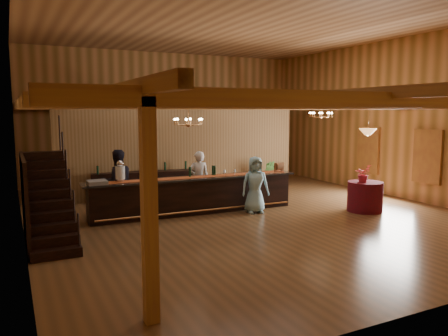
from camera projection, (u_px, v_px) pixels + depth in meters
name	position (u px, v px, depth m)	size (l,w,h in m)	color
floor	(243.00, 212.00, 13.14)	(14.00, 14.00, 0.00)	brown
ceiling	(244.00, 23.00, 12.43)	(14.00, 14.00, 0.00)	#AE7E4C
wall_back	(166.00, 117.00, 19.01)	(12.00, 0.10, 5.50)	#BD844C
wall_left	(17.00, 122.00, 10.15)	(0.10, 14.00, 5.50)	#BD844C
wall_right	(392.00, 119.00, 15.42)	(0.10, 14.00, 5.50)	#BD844C
beam_grid	(235.00, 103.00, 13.17)	(11.90, 13.90, 0.39)	#A6762F
support_posts	(251.00, 161.00, 12.49)	(9.20, 10.20, 3.20)	#A6762F
partition_wall	(184.00, 152.00, 15.83)	(9.00, 0.18, 3.10)	brown
window_right_front	(428.00, 157.00, 14.13)	(0.12, 1.05, 1.75)	white
window_right_back	(369.00, 150.00, 16.44)	(0.12, 1.05, 1.75)	white
staircase	(49.00, 200.00, 9.96)	(1.00, 2.80, 2.00)	black
backroom_boxes	(172.00, 172.00, 17.83)	(4.10, 0.60, 1.10)	black
tasting_bar	(195.00, 195.00, 12.91)	(6.45, 1.00, 1.08)	black
beverage_dispenser	(120.00, 172.00, 11.96)	(0.26, 0.26, 0.60)	silver
glass_rack_tray	(97.00, 182.00, 11.63)	(0.50, 0.50, 0.10)	gray
raffle_drum	(279.00, 166.00, 13.97)	(0.34, 0.24, 0.30)	brown
bar_bottle_0	(190.00, 172.00, 12.90)	(0.07, 0.07, 0.30)	black
bar_bottle_1	(213.00, 171.00, 13.20)	(0.07, 0.07, 0.30)	black
bar_bottle_2	(215.00, 170.00, 13.23)	(0.07, 0.07, 0.30)	black
backbar_shelf	(144.00, 186.00, 14.89)	(3.46, 0.54, 0.97)	black
round_table	(365.00, 197.00, 13.16)	(1.04, 1.04, 0.90)	#3B0F16
chandelier_left	(188.00, 121.00, 11.70)	(0.80, 0.80, 0.62)	#BD7E46
chandelier_right	(321.00, 115.00, 15.42)	(0.80, 0.80, 0.46)	#BD7E46
pendant_lamp	(368.00, 132.00, 12.91)	(0.52, 0.52, 0.90)	#BD7E46
bartender	(199.00, 179.00, 13.71)	(0.65, 0.42, 1.77)	silver
staff_second	(118.00, 182.00, 12.72)	(0.93, 0.72, 1.91)	black
guest	(255.00, 185.00, 12.93)	(0.82, 0.54, 1.69)	#87BCCD
floor_plant	(267.00, 175.00, 16.70)	(0.63, 0.51, 1.14)	#294D1B
table_flowers	(363.00, 174.00, 13.00)	(0.47, 0.41, 0.52)	#CC2B41
table_vase	(363.00, 177.00, 13.13)	(0.15, 0.15, 0.30)	#BD7E46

